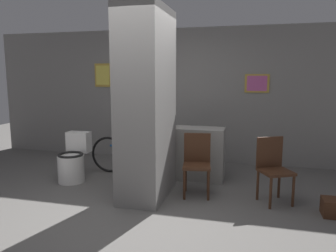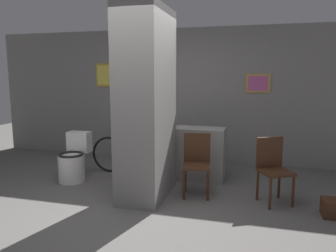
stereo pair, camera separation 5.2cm
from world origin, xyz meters
name	(u,v)px [view 2 (the right image)]	position (x,y,z in m)	size (l,w,h in m)	color
ground_plane	(132,209)	(0.00, 0.00, 0.00)	(14.00, 14.00, 0.00)	#5B5956
wall_back	(179,95)	(0.00, 2.63, 1.30)	(8.00, 0.09, 2.60)	gray
pillar_center	(146,105)	(0.03, 0.54, 1.30)	(0.61, 1.07, 2.60)	gray
counter_shelf	(188,153)	(0.43, 1.47, 0.43)	(1.19, 0.44, 0.85)	gray
toilet	(73,161)	(-1.34, 0.85, 0.32)	(0.42, 0.58, 0.77)	white
chair_near_pillar	(197,161)	(0.70, 0.76, 0.48)	(0.44, 0.44, 0.87)	#422616
chair_by_doorway	(273,167)	(1.74, 0.75, 0.48)	(0.52, 0.52, 0.87)	#422616
bicycle	(134,155)	(-0.51, 1.43, 0.33)	(1.57, 0.42, 0.69)	black
bottle_tall	(172,121)	(0.17, 1.45, 0.95)	(0.09, 0.09, 0.26)	olive
floor_crate	(334,208)	(2.45, 0.44, 0.11)	(0.26, 0.26, 0.21)	#422616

